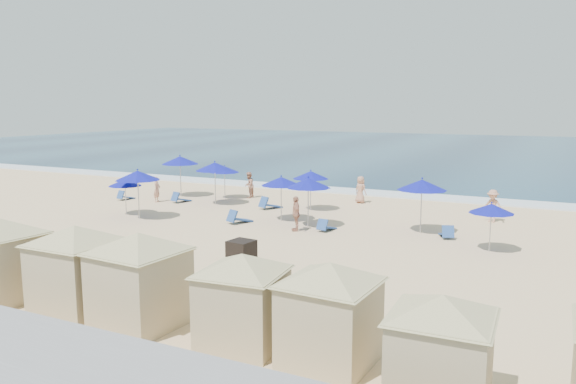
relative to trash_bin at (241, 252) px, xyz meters
The scene contains 31 objects.
ground 3.20m from the trash_bin, 115.51° to the left, with size 160.00×160.00×0.00m, color beige.
ocean 57.88m from the trash_bin, 91.35° to the left, with size 160.00×80.00×0.06m, color #0D2B4A.
surf_line 18.41m from the trash_bin, 94.25° to the left, with size 160.00×2.50×0.08m, color white.
trash_bin is the anchor object (origin of this frame).
cabana_0 8.07m from the trash_bin, 123.74° to the right, with size 4.41×4.41×2.78m.
cabana_1 6.69m from the trash_bin, 104.24° to the right, with size 4.45×4.45×2.79m.
cabana_2 6.56m from the trash_bin, 83.57° to the right, with size 4.51×4.51×2.83m.
cabana_3 7.41m from the trash_bin, 58.41° to the right, with size 4.08×4.08×2.57m.
cabana_4 8.80m from the trash_bin, 45.31° to the right, with size 4.21×4.21×2.65m.
cabana_5 11.27m from the trash_bin, 38.41° to the right, with size 4.04×4.04×2.54m.
umbrella_0 16.59m from the trash_bin, 135.13° to the left, with size 2.40×2.40×2.73m.
umbrella_1 11.84m from the trash_bin, 153.39° to the left, with size 1.79×1.79×2.04m.
umbrella_2 15.05m from the trash_bin, 125.33° to the left, with size 1.89×1.89×2.15m.
umbrella_3 10.46m from the trash_bin, 152.60° to the left, with size 2.32×2.32×2.64m.
umbrella_4 13.01m from the trash_bin, 128.24° to the left, with size 2.31×2.31×2.63m.
umbrella_5 8.12m from the trash_bin, 106.43° to the left, with size 2.08×2.08×2.37m.
umbrella_6 7.14m from the trash_bin, 93.31° to the left, with size 2.20×2.20×2.50m.
umbrella_7 11.27m from the trash_bin, 100.83° to the left, with size 2.04×2.04×2.32m.
umbrella_8 9.57m from the trash_bin, 59.03° to the left, with size 2.29×2.29×2.61m.
umbrella_9 10.20m from the trash_bin, 36.26° to the left, with size 1.80×1.80×2.05m.
beach_chair_0 16.63m from the trash_bin, 147.51° to the left, with size 0.63×1.18×0.62m.
beach_chair_1 14.19m from the trash_bin, 136.76° to the left, with size 0.83×1.34×0.69m.
beach_chair_2 11.17m from the trash_bin, 113.31° to the left, with size 1.12×1.49×0.75m.
beach_chair_3 7.23m from the trash_bin, 122.86° to the left, with size 1.02×1.45×0.73m.
beach_chair_4 6.49m from the trash_bin, 83.63° to the left, with size 0.66×1.20×0.63m.
beach_chair_5 9.73m from the trash_bin, 50.88° to the left, with size 0.90×1.28×0.64m.
beachgoer_0 14.89m from the trash_bin, 141.64° to the left, with size 0.57×0.37×1.56m, color tan.
beachgoer_1 15.07m from the trash_bin, 119.50° to the left, with size 0.81×0.63×1.66m, color tan.
beachgoer_2 5.89m from the trash_bin, 95.42° to the left, with size 0.97×0.41×1.66m, color tan.
beachgoer_3 14.29m from the trash_bin, 58.32° to the left, with size 1.07×0.62×1.66m, color tan.
beachgoer_4 14.48m from the trash_bin, 91.43° to the left, with size 0.80×0.52×1.64m, color tan.
Camera 1 is at (12.13, -20.42, 5.92)m, focal length 35.00 mm.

